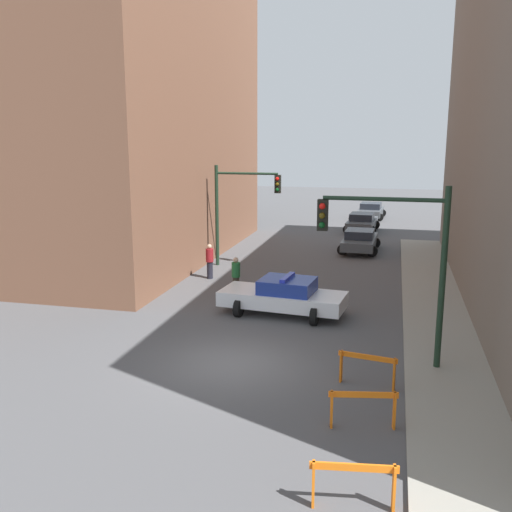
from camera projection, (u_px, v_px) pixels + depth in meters
The scene contains 14 objects.
ground_plane at pixel (232, 363), 16.98m from camera, with size 120.00×120.00×0.00m, color #4C4C4F.
sidewalk_right at pixel (450, 382), 15.53m from camera, with size 2.40×44.00×0.12m.
building_corner_left at pixel (87, 23), 30.47m from camera, with size 14.00×20.00×25.17m.
traffic_light_near at pixel (401, 249), 16.02m from camera, with size 3.64×0.35×5.20m.
traffic_light_far at pixel (237, 201), 29.01m from camera, with size 3.44×0.35×5.20m.
police_car at pixel (284, 296), 21.53m from camera, with size 4.87×2.68×1.52m.
parked_car_near at pixel (360, 240), 33.31m from camera, with size 2.36×4.35×1.31m.
parked_car_mid at pixel (362, 222), 40.36m from camera, with size 2.46×4.41×1.31m.
parked_car_far at pixel (371, 210), 46.63m from camera, with size 2.44×4.40×1.31m.
pedestrian_crossing at pixel (236, 276), 24.03m from camera, with size 0.37×0.37×1.66m.
pedestrian_corner at pixel (210, 261), 26.94m from camera, with size 0.46×0.46×1.66m.
barrier_front at pixel (354, 478), 10.25m from camera, with size 1.59×0.37×0.90m.
barrier_mid at pixel (363, 403), 13.11m from camera, with size 1.58×0.45×0.90m.
barrier_back at pixel (367, 365), 15.33m from camera, with size 1.59×0.41×0.90m.
Camera 1 is at (4.48, -15.33, 6.64)m, focal length 40.00 mm.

